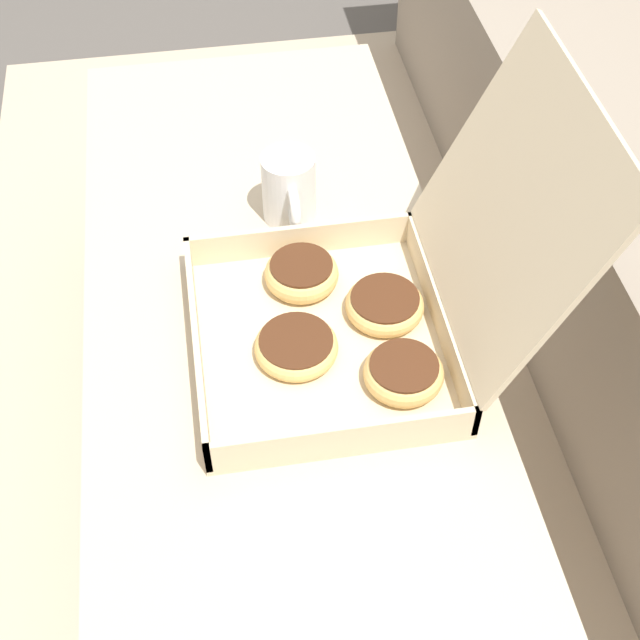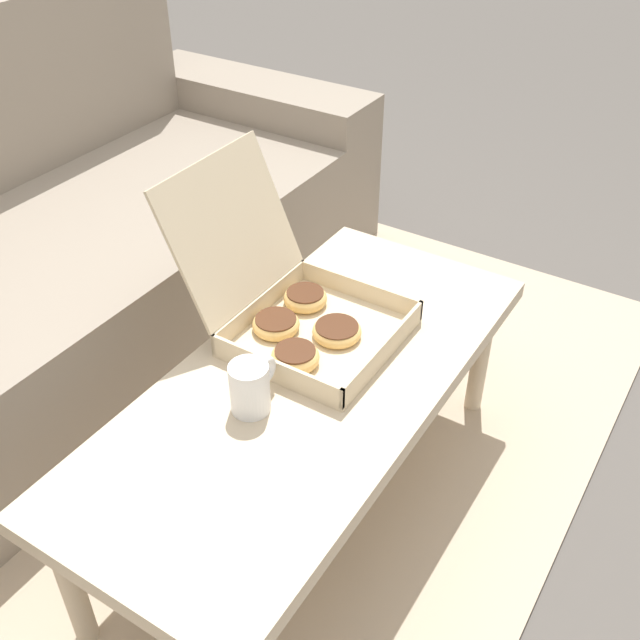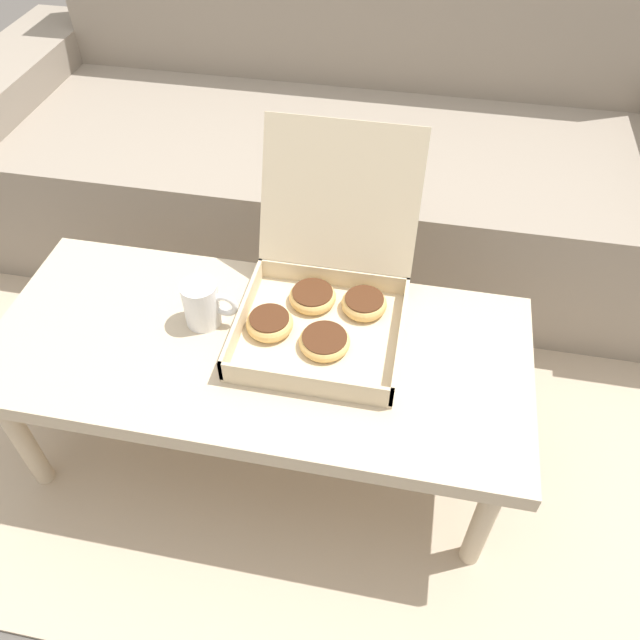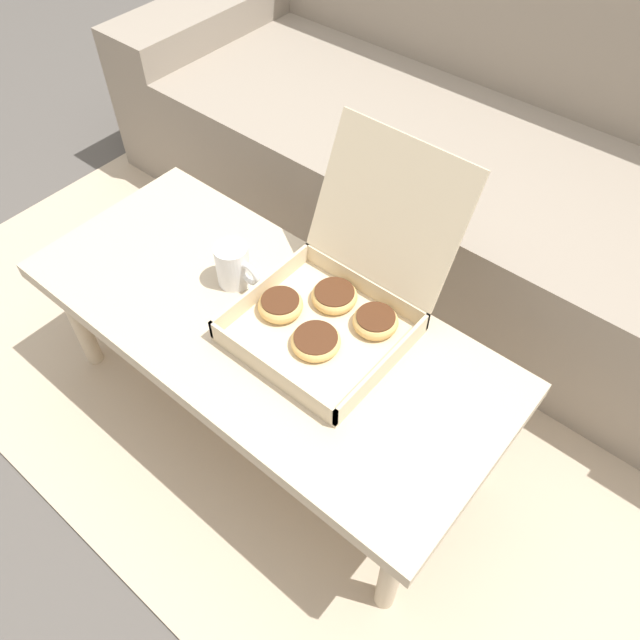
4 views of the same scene
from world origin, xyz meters
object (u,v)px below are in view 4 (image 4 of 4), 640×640
object	(u,v)px
coffee_table	(263,332)
coffee_mug	(234,266)
couch	(478,159)
pastry_box	(337,298)

from	to	relation	value
coffee_table	coffee_mug	bearing A→B (deg)	160.01
couch	coffee_table	distance (m)	0.97
couch	pastry_box	world-z (taller)	couch
coffee_table	coffee_mug	xyz separation A→B (m)	(-0.13, 0.05, 0.09)
coffee_table	pastry_box	world-z (taller)	pastry_box
couch	coffee_table	bearing A→B (deg)	-90.00
pastry_box	coffee_mug	size ratio (longest dim) A/B	3.71
coffee_table	pastry_box	bearing A→B (deg)	43.32
couch	pastry_box	xyz separation A→B (m)	(0.12, -0.85, 0.16)
couch	pastry_box	distance (m)	0.88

